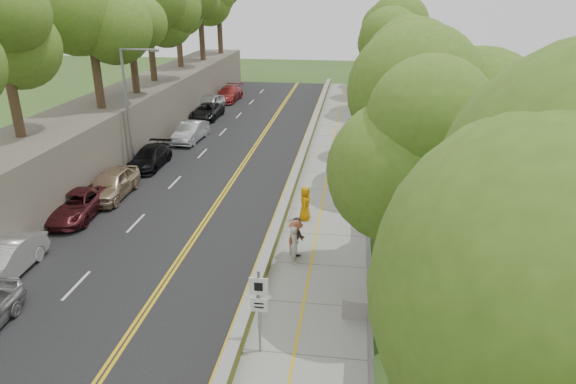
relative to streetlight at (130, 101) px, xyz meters
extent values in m
plane|color=#33511E|center=(10.46, -14.00, -4.64)|extent=(140.00, 140.00, 0.00)
cube|color=black|center=(5.06, 1.00, -4.62)|extent=(11.20, 66.00, 0.04)
cube|color=gray|center=(13.01, 1.00, -4.61)|extent=(4.20, 66.00, 0.05)
cube|color=yellow|center=(10.71, 1.00, -4.34)|extent=(0.42, 66.00, 0.60)
cube|color=#595147|center=(-3.04, 1.00, -2.64)|extent=(5.00, 66.00, 4.00)
cube|color=slate|center=(15.11, 1.00, -3.64)|extent=(0.04, 66.00, 2.00)
cylinder|color=gray|center=(-0.24, 0.00, -0.64)|extent=(0.18, 0.18, 8.00)
cylinder|color=gray|center=(0.87, 0.00, 3.21)|extent=(2.30, 0.13, 0.13)
cube|color=gray|center=(1.95, 0.00, 3.16)|extent=(0.50, 0.22, 0.14)
cylinder|color=gray|center=(11.51, -17.00, -3.04)|extent=(0.09, 0.09, 3.10)
cube|color=white|center=(11.51, -17.03, -2.04)|extent=(0.62, 0.04, 0.62)
cube|color=white|center=(11.51, -17.03, -2.74)|extent=(0.56, 0.04, 0.50)
cylinder|color=orange|center=(14.05, 11.76, -4.17)|extent=(0.51, 0.51, 0.84)
cube|color=gray|center=(14.76, -14.41, -4.20)|extent=(1.21, 0.93, 0.78)
imported|color=silver|center=(-0.02, -13.74, -3.85)|extent=(1.82, 4.64, 1.50)
imported|color=#5A1E24|center=(-0.14, -7.60, -3.92)|extent=(2.60, 5.01, 1.35)
imported|color=black|center=(0.64, 0.64, -3.92)|extent=(1.91, 4.68, 1.36)
imported|color=tan|center=(0.51, -4.73, -3.79)|extent=(2.01, 4.79, 1.62)
imported|color=silver|center=(1.46, 7.01, -3.85)|extent=(1.84, 4.65, 1.51)
imported|color=black|center=(0.67, 14.40, -3.93)|extent=(2.31, 4.89, 1.35)
imported|color=#A02B2B|center=(0.76, 22.29, -3.85)|extent=(2.34, 5.29, 1.51)
imported|color=#BCBCC1|center=(0.19, 16.99, -3.77)|extent=(2.32, 5.01, 1.66)
imported|color=#C67F06|center=(11.91, -6.39, -3.67)|extent=(0.64, 0.93, 1.83)
imported|color=beige|center=(11.91, -10.93, -3.72)|extent=(0.53, 0.71, 1.74)
imported|color=black|center=(11.91, -10.04, -3.71)|extent=(0.96, 1.05, 1.77)
imported|color=brown|center=(11.91, -10.43, -3.69)|extent=(1.06, 1.34, 1.81)
imported|color=black|center=(13.83, 9.58, -3.80)|extent=(1.00, 0.62, 1.59)
camera|label=1|loc=(14.32, -30.76, 6.84)|focal=32.00mm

